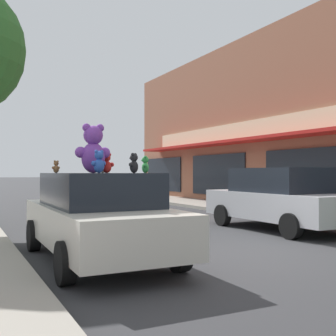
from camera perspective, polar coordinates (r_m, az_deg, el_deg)
ground_plane at (r=8.22m, az=11.14°, el=-11.24°), size 260.00×260.00×0.00m
plush_art_car at (r=7.42m, az=-9.48°, el=-6.29°), size 1.97×4.46×1.51m
teddy_bear_giant at (r=7.35m, az=-10.11°, el=2.51°), size 0.62×0.38×0.85m
teddy_bear_blue at (r=6.79m, az=-9.34°, el=0.82°), size 0.28×0.20×0.37m
teddy_bear_brown at (r=7.76m, az=-14.92°, el=0.14°), size 0.17×0.13×0.23m
teddy_bear_red at (r=7.55m, az=-8.30°, el=0.62°), size 0.27×0.19×0.36m
teddy_bear_cream at (r=8.15m, az=-8.84°, el=0.35°), size 0.17×0.23×0.30m
teddy_bear_black at (r=6.56m, az=-4.65°, el=0.63°), size 0.22×0.21×0.32m
teddy_bear_green at (r=6.95m, az=-3.11°, el=0.45°), size 0.16×0.22×0.29m
parked_car_far_center at (r=11.58m, az=15.00°, el=-3.96°), size 2.05×4.42×1.64m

